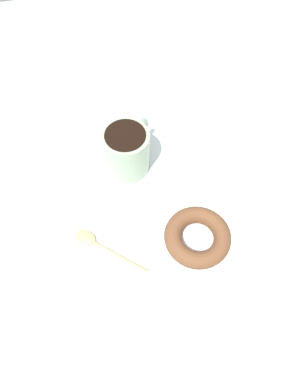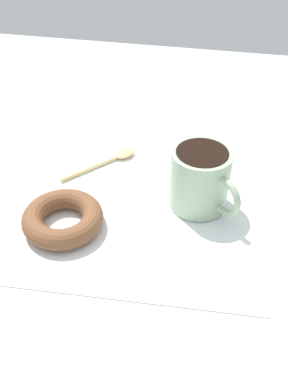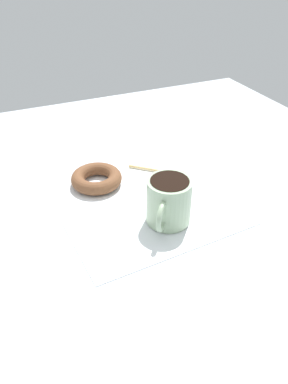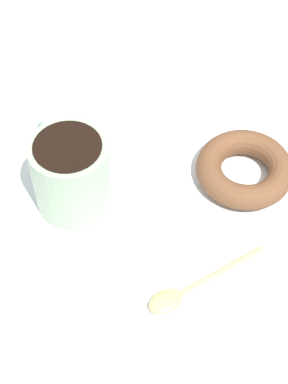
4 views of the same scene
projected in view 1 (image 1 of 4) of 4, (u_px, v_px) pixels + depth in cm
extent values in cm
cube|color=#B2BCC6|center=(144.00, 190.00, 66.50)|extent=(120.00, 120.00, 2.00)
cube|color=white|center=(144.00, 198.00, 64.34)|extent=(34.05, 34.05, 0.30)
cylinder|color=#9EB793|center=(126.00, 151.00, 64.02)|extent=(8.03, 8.03, 8.47)
cylinder|color=black|center=(125.00, 136.00, 60.54)|extent=(6.83, 6.83, 0.60)
torus|color=#9EB793|center=(139.00, 133.00, 65.99)|extent=(4.84, 4.40, 5.64)
torus|color=brown|center=(197.00, 237.00, 59.03)|extent=(10.62, 10.62, 2.77)
ellipsoid|color=#D8B772|center=(85.00, 237.00, 60.00)|extent=(4.18, 4.29, 0.90)
cylinder|color=#D8B772|center=(119.00, 256.00, 58.56)|extent=(7.37, 8.26, 0.56)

